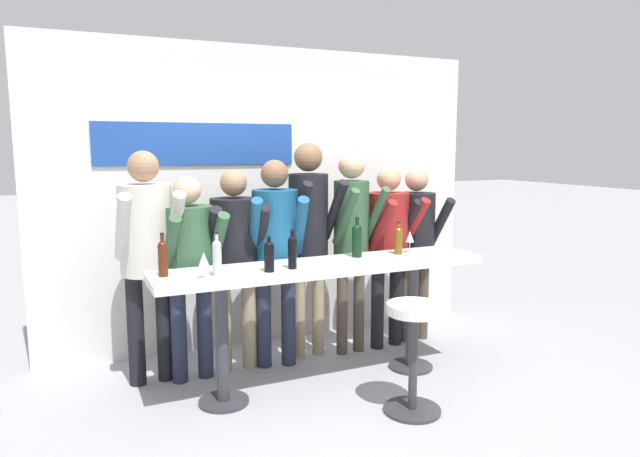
% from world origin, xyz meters
% --- Properties ---
extents(ground_plane, '(40.00, 40.00, 0.00)m').
position_xyz_m(ground_plane, '(0.00, 0.00, 0.00)').
color(ground_plane, '#9E9EA3').
extents(back_wall, '(4.16, 0.12, 2.71)m').
position_xyz_m(back_wall, '(-0.01, 1.21, 1.36)').
color(back_wall, silver).
rests_on(back_wall, ground_plane).
extents(tasting_table, '(2.56, 0.52, 0.96)m').
position_xyz_m(tasting_table, '(0.00, 0.00, 0.80)').
color(tasting_table, white).
rests_on(tasting_table, ground_plane).
extents(bar_stool, '(0.40, 0.40, 0.77)m').
position_xyz_m(bar_stool, '(0.36, -0.67, 0.51)').
color(bar_stool, '#333338').
rests_on(bar_stool, ground_plane).
extents(person_far_left, '(0.48, 0.58, 1.79)m').
position_xyz_m(person_far_left, '(-1.20, 0.59, 1.11)').
color(person_far_left, black).
rests_on(person_far_left, ground_plane).
extents(person_left, '(0.48, 0.56, 1.60)m').
position_xyz_m(person_left, '(-0.90, 0.51, 0.98)').
color(person_left, '#23283D').
rests_on(person_left, ground_plane).
extents(person_center_left, '(0.50, 0.58, 1.64)m').
position_xyz_m(person_center_left, '(-0.52, 0.58, 1.01)').
color(person_center_left, gray).
rests_on(person_center_left, ground_plane).
extents(person_center, '(0.51, 0.61, 1.72)m').
position_xyz_m(person_center, '(-0.20, 0.50, 1.06)').
color(person_center, '#23283D').
rests_on(person_center, ground_plane).
extents(person_center_right, '(0.41, 0.55, 1.85)m').
position_xyz_m(person_center_right, '(0.14, 0.60, 1.17)').
color(person_center_right, gray).
rests_on(person_center_right, ground_plane).
extents(person_right, '(0.37, 0.52, 1.78)m').
position_xyz_m(person_right, '(0.50, 0.52, 1.13)').
color(person_right, '#473D33').
rests_on(person_right, ground_plane).
extents(person_far_right, '(0.47, 0.56, 1.64)m').
position_xyz_m(person_far_right, '(0.88, 0.53, 1.01)').
color(person_far_right, black).
rests_on(person_far_right, ground_plane).
extents(person_rightmost, '(0.42, 0.52, 1.62)m').
position_xyz_m(person_rightmost, '(1.20, 0.57, 1.00)').
color(person_rightmost, '#473D33').
rests_on(person_rightmost, ground_plane).
extents(wine_bottle_0, '(0.07, 0.07, 0.25)m').
position_xyz_m(wine_bottle_0, '(-0.48, -0.11, 1.07)').
color(wine_bottle_0, black).
rests_on(wine_bottle_0, tasting_table).
extents(wine_bottle_1, '(0.06, 0.06, 0.30)m').
position_xyz_m(wine_bottle_1, '(-0.84, -0.10, 1.09)').
color(wine_bottle_1, '#B7BCC1').
rests_on(wine_bottle_1, tasting_table).
extents(wine_bottle_2, '(0.06, 0.06, 0.27)m').
position_xyz_m(wine_bottle_2, '(0.69, 0.07, 1.08)').
color(wine_bottle_2, brown).
rests_on(wine_bottle_2, tasting_table).
extents(wine_bottle_3, '(0.08, 0.08, 0.32)m').
position_xyz_m(wine_bottle_3, '(0.33, 0.10, 1.10)').
color(wine_bottle_3, black).
rests_on(wine_bottle_3, tasting_table).
extents(wine_bottle_4, '(0.06, 0.06, 0.30)m').
position_xyz_m(wine_bottle_4, '(-1.17, 0.05, 1.09)').
color(wine_bottle_4, '#4C1E0F').
rests_on(wine_bottle_4, tasting_table).
extents(wine_bottle_5, '(0.06, 0.06, 0.29)m').
position_xyz_m(wine_bottle_5, '(-0.29, -0.09, 1.09)').
color(wine_bottle_5, black).
rests_on(wine_bottle_5, tasting_table).
extents(wine_glass_0, '(0.07, 0.07, 0.18)m').
position_xyz_m(wine_glass_0, '(0.82, 0.09, 1.08)').
color(wine_glass_0, silver).
rests_on(wine_glass_0, tasting_table).
extents(wine_glass_1, '(0.07, 0.07, 0.18)m').
position_xyz_m(wine_glass_1, '(-0.94, -0.13, 1.08)').
color(wine_glass_1, silver).
rests_on(wine_glass_1, tasting_table).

